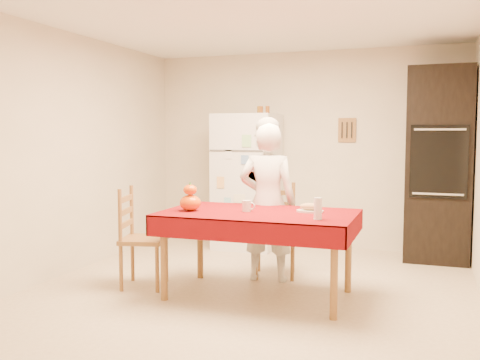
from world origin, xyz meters
The scene contains 17 objects.
floor centered at (0.00, 0.00, 0.00)m, with size 4.50×4.50×0.00m, color tan.
room_shell centered at (0.00, 0.00, 1.62)m, with size 4.02×4.52×2.51m.
refrigerator centered at (-0.65, 1.88, 0.85)m, with size 0.75×0.74×1.70m.
oven_cabinet centered at (1.63, 1.93, 1.10)m, with size 0.70×0.62×2.20m.
dining_table centered at (0.12, -0.07, 0.69)m, with size 1.70×1.00×0.76m.
chair_far centered at (0.06, 0.70, 0.51)m, with size 0.50×0.48×0.95m.
chair_left centered at (-1.06, -0.15, 0.51)m, with size 0.49×0.50×0.95m.
seated_woman centered at (0.04, 0.46, 0.78)m, with size 0.57×0.37×1.56m, color silver.
coffee_mug centered at (0.01, -0.08, 0.81)m, with size 0.08×0.08×0.10m, color silver.
pumpkin_lower centered at (-0.48, -0.20, 0.83)m, with size 0.19×0.19×0.14m, color #C34404.
pumpkin_upper centered at (-0.48, -0.20, 0.95)m, with size 0.12×0.12×0.09m, color #D05404.
wine_glass centered at (0.70, -0.31, 0.85)m, with size 0.07×0.07×0.18m, color white.
bread_plate centered at (0.55, 0.07, 0.77)m, with size 0.24×0.24×0.02m, color silver.
bread_loaf centered at (0.55, 0.07, 0.81)m, with size 0.18×0.10×0.06m, color tan.
spice_jar_left centered at (-0.51, 1.93, 1.75)m, with size 0.05×0.05×0.10m, color brown.
spice_jar_mid centered at (-0.48, 1.93, 1.75)m, with size 0.05×0.05×0.10m, color brown.
spice_jar_right centered at (-0.40, 1.93, 1.75)m, with size 0.05×0.05×0.10m, color brown.
Camera 1 is at (1.53, -4.54, 1.45)m, focal length 40.00 mm.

